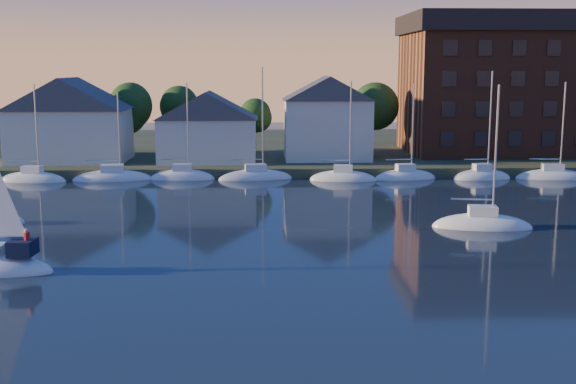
{
  "coord_description": "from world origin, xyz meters",
  "views": [
    {
      "loc": [
        0.26,
        -26.61,
        11.83
      ],
      "look_at": [
        2.02,
        22.0,
        3.38
      ],
      "focal_mm": 45.0,
      "sensor_mm": 36.0,
      "label": 1
    }
  ],
  "objects_px": {
    "clubhouse_centre": "(208,126)",
    "clubhouse_east": "(327,117)",
    "clubhouse_west": "(70,119)",
    "condo_block": "(527,83)",
    "drifting_sailboat_right": "(482,226)"
  },
  "relations": [
    {
      "from": "drifting_sailboat_right",
      "to": "clubhouse_west",
      "type": "bearing_deg",
      "value": 148.72
    },
    {
      "from": "clubhouse_east",
      "to": "drifting_sailboat_right",
      "type": "xyz_separation_m",
      "value": [
        8.64,
        -33.64,
        -5.9
      ]
    },
    {
      "from": "clubhouse_east",
      "to": "condo_block",
      "type": "distance_m",
      "value": 26.94
    },
    {
      "from": "clubhouse_east",
      "to": "clubhouse_west",
      "type": "bearing_deg",
      "value": -178.09
    },
    {
      "from": "clubhouse_west",
      "to": "drifting_sailboat_right",
      "type": "bearing_deg",
      "value": -40.19
    },
    {
      "from": "condo_block",
      "to": "drifting_sailboat_right",
      "type": "xyz_separation_m",
      "value": [
        -17.36,
        -39.59,
        -9.7
      ]
    },
    {
      "from": "clubhouse_west",
      "to": "clubhouse_centre",
      "type": "bearing_deg",
      "value": -3.58
    },
    {
      "from": "clubhouse_west",
      "to": "condo_block",
      "type": "height_order",
      "value": "condo_block"
    },
    {
      "from": "clubhouse_centre",
      "to": "condo_block",
      "type": "distance_m",
      "value": 41.05
    },
    {
      "from": "condo_block",
      "to": "drifting_sailboat_right",
      "type": "distance_m",
      "value": 44.3
    },
    {
      "from": "clubhouse_centre",
      "to": "condo_block",
      "type": "xyz_separation_m",
      "value": [
        40.0,
        7.95,
        4.66
      ]
    },
    {
      "from": "clubhouse_centre",
      "to": "clubhouse_east",
      "type": "height_order",
      "value": "clubhouse_east"
    },
    {
      "from": "clubhouse_centre",
      "to": "drifting_sailboat_right",
      "type": "height_order",
      "value": "drifting_sailboat_right"
    },
    {
      "from": "clubhouse_east",
      "to": "condo_block",
      "type": "xyz_separation_m",
      "value": [
        26.0,
        5.95,
        3.79
      ]
    },
    {
      "from": "clubhouse_west",
      "to": "clubhouse_centre",
      "type": "distance_m",
      "value": 16.05
    }
  ]
}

